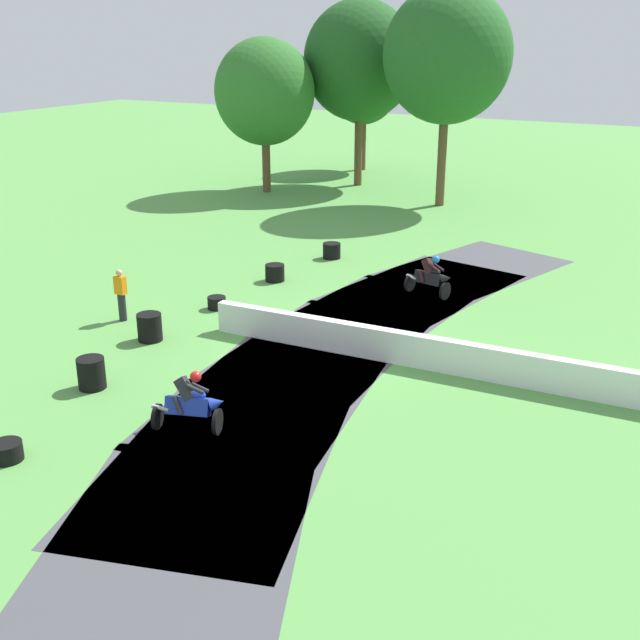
{
  "coord_description": "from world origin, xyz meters",
  "views": [
    {
      "loc": [
        9.56,
        -18.12,
        8.5
      ],
      "look_at": [
        0.02,
        -0.13,
        0.9
      ],
      "focal_mm": 44.2,
      "sensor_mm": 36.0,
      "label": 1
    }
  ],
  "objects_px": {
    "track_marshal": "(121,295)",
    "tire_stack_mid_b": "(217,303)",
    "motorcycle_lead_black": "(431,277)",
    "tire_stack_near": "(332,251)",
    "tire_stack_mid_a": "(275,273)",
    "tire_stack_extra_a": "(91,373)",
    "tire_stack_far": "(150,327)",
    "motorcycle_chase_blue": "(191,403)",
    "tire_stack_extra_b": "(7,451)"
  },
  "relations": [
    {
      "from": "tire_stack_near",
      "to": "tire_stack_mid_a",
      "type": "xyz_separation_m",
      "value": [
        -0.44,
        -3.57,
        0.0
      ]
    },
    {
      "from": "tire_stack_mid_a",
      "to": "tire_stack_extra_b",
      "type": "distance_m",
      "value": 13.33
    },
    {
      "from": "tire_stack_mid_b",
      "to": "motorcycle_lead_black",
      "type": "bearing_deg",
      "value": 39.01
    },
    {
      "from": "track_marshal",
      "to": "tire_stack_mid_b",
      "type": "bearing_deg",
      "value": 48.99
    },
    {
      "from": "track_marshal",
      "to": "tire_stack_mid_a",
      "type": "bearing_deg",
      "value": 69.91
    },
    {
      "from": "motorcycle_chase_blue",
      "to": "tire_stack_near",
      "type": "xyz_separation_m",
      "value": [
        -3.59,
        13.88,
        -0.33
      ]
    },
    {
      "from": "motorcycle_chase_blue",
      "to": "tire_stack_extra_a",
      "type": "distance_m",
      "value": 3.55
    },
    {
      "from": "tire_stack_mid_a",
      "to": "tire_stack_far",
      "type": "distance_m",
      "value": 6.56
    },
    {
      "from": "tire_stack_mid_a",
      "to": "track_marshal",
      "type": "height_order",
      "value": "track_marshal"
    },
    {
      "from": "motorcycle_chase_blue",
      "to": "track_marshal",
      "type": "relative_size",
      "value": 1.03
    },
    {
      "from": "motorcycle_lead_black",
      "to": "motorcycle_chase_blue",
      "type": "bearing_deg",
      "value": -97.05
    },
    {
      "from": "tire_stack_mid_a",
      "to": "tire_stack_extra_a",
      "type": "distance_m",
      "value": 9.77
    },
    {
      "from": "tire_stack_extra_a",
      "to": "tire_stack_mid_b",
      "type": "bearing_deg",
      "value": 95.93
    },
    {
      "from": "tire_stack_extra_a",
      "to": "track_marshal",
      "type": "xyz_separation_m",
      "value": [
        -2.6,
        4.11,
        0.42
      ]
    },
    {
      "from": "motorcycle_lead_black",
      "to": "tire_stack_extra_a",
      "type": "bearing_deg",
      "value": -114.34
    },
    {
      "from": "tire_stack_mid_b",
      "to": "tire_stack_far",
      "type": "relative_size",
      "value": 0.73
    },
    {
      "from": "tire_stack_far",
      "to": "tire_stack_extra_b",
      "type": "xyz_separation_m",
      "value": [
        1.7,
        -6.69,
        -0.2
      ]
    },
    {
      "from": "motorcycle_lead_black",
      "to": "track_marshal",
      "type": "relative_size",
      "value": 1.05
    },
    {
      "from": "tire_stack_mid_a",
      "to": "tire_stack_extra_a",
      "type": "relative_size",
      "value": 0.86
    },
    {
      "from": "motorcycle_lead_black",
      "to": "tire_stack_extra_b",
      "type": "distance_m",
      "value": 14.9
    },
    {
      "from": "tire_stack_extra_a",
      "to": "tire_stack_extra_b",
      "type": "xyz_separation_m",
      "value": [
        0.91,
        -3.49,
        -0.2
      ]
    },
    {
      "from": "tire_stack_near",
      "to": "tire_stack_mid_a",
      "type": "bearing_deg",
      "value": -97.11
    },
    {
      "from": "motorcycle_lead_black",
      "to": "tire_stack_near",
      "type": "distance_m",
      "value": 5.59
    },
    {
      "from": "motorcycle_lead_black",
      "to": "tire_stack_far",
      "type": "bearing_deg",
      "value": -126.7
    },
    {
      "from": "tire_stack_extra_a",
      "to": "track_marshal",
      "type": "distance_m",
      "value": 4.88
    },
    {
      "from": "motorcycle_lead_black",
      "to": "tire_stack_far",
      "type": "relative_size",
      "value": 2.14
    },
    {
      "from": "tire_stack_far",
      "to": "track_marshal",
      "type": "distance_m",
      "value": 2.07
    },
    {
      "from": "tire_stack_far",
      "to": "track_marshal",
      "type": "height_order",
      "value": "track_marshal"
    },
    {
      "from": "motorcycle_lead_black",
      "to": "tire_stack_mid_a",
      "type": "relative_size",
      "value": 2.5
    },
    {
      "from": "motorcycle_chase_blue",
      "to": "tire_stack_mid_b",
      "type": "relative_size",
      "value": 2.85
    },
    {
      "from": "tire_stack_far",
      "to": "motorcycle_lead_black",
      "type": "bearing_deg",
      "value": 53.3
    },
    {
      "from": "tire_stack_far",
      "to": "tire_stack_mid_b",
      "type": "bearing_deg",
      "value": 87.59
    },
    {
      "from": "motorcycle_chase_blue",
      "to": "tire_stack_far",
      "type": "xyz_separation_m",
      "value": [
        -4.29,
        3.76,
        -0.23
      ]
    },
    {
      "from": "tire_stack_extra_a",
      "to": "track_marshal",
      "type": "bearing_deg",
      "value": 122.31
    },
    {
      "from": "tire_stack_mid_b",
      "to": "track_marshal",
      "type": "relative_size",
      "value": 0.36
    },
    {
      "from": "tire_stack_near",
      "to": "tire_stack_extra_a",
      "type": "distance_m",
      "value": 13.33
    },
    {
      "from": "tire_stack_mid_b",
      "to": "tire_stack_far",
      "type": "height_order",
      "value": "tire_stack_far"
    },
    {
      "from": "tire_stack_near",
      "to": "tire_stack_mid_a",
      "type": "height_order",
      "value": "same"
    },
    {
      "from": "motorcycle_chase_blue",
      "to": "tire_stack_extra_a",
      "type": "height_order",
      "value": "motorcycle_chase_blue"
    },
    {
      "from": "motorcycle_lead_black",
      "to": "tire_stack_far",
      "type": "distance_m",
      "value": 9.55
    },
    {
      "from": "motorcycle_lead_black",
      "to": "tire_stack_mid_b",
      "type": "relative_size",
      "value": 2.92
    },
    {
      "from": "tire_stack_near",
      "to": "tire_stack_mid_b",
      "type": "relative_size",
      "value": 1.18
    },
    {
      "from": "motorcycle_chase_blue",
      "to": "tire_stack_near",
      "type": "relative_size",
      "value": 2.41
    },
    {
      "from": "tire_stack_far",
      "to": "track_marshal",
      "type": "xyz_separation_m",
      "value": [
        -1.81,
        0.9,
        0.42
      ]
    },
    {
      "from": "tire_stack_mid_a",
      "to": "tire_stack_mid_b",
      "type": "height_order",
      "value": "tire_stack_mid_a"
    },
    {
      "from": "tire_stack_mid_b",
      "to": "tire_stack_far",
      "type": "bearing_deg",
      "value": -92.41
    },
    {
      "from": "tire_stack_extra_a",
      "to": "motorcycle_lead_black",
      "type": "bearing_deg",
      "value": 65.66
    },
    {
      "from": "motorcycle_lead_black",
      "to": "tire_stack_far",
      "type": "xyz_separation_m",
      "value": [
        -5.7,
        -7.65,
        -0.25
      ]
    },
    {
      "from": "motorcycle_chase_blue",
      "to": "tire_stack_far",
      "type": "distance_m",
      "value": 5.71
    },
    {
      "from": "motorcycle_chase_blue",
      "to": "tire_stack_mid_a",
      "type": "distance_m",
      "value": 11.08
    }
  ]
}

